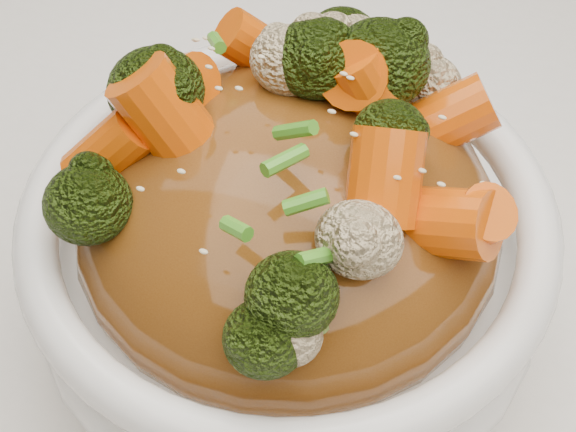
% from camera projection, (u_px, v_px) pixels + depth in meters
% --- Properties ---
extents(tablecloth, '(1.20, 0.80, 0.04)m').
position_uv_depth(tablecloth, '(399.00, 289.00, 0.43)').
color(tablecloth, white).
rests_on(tablecloth, dining_table).
extents(bowl, '(0.23, 0.23, 0.08)m').
position_uv_depth(bowl, '(288.00, 265.00, 0.37)').
color(bowl, white).
rests_on(bowl, tablecloth).
extents(sauce_base, '(0.19, 0.19, 0.09)m').
position_uv_depth(sauce_base, '(288.00, 221.00, 0.34)').
color(sauce_base, brown).
rests_on(sauce_base, bowl).
extents(carrots, '(0.19, 0.19, 0.05)m').
position_uv_depth(carrots, '(288.00, 106.00, 0.30)').
color(carrots, '#E75907').
rests_on(carrots, sauce_base).
extents(broccoli, '(0.19, 0.19, 0.04)m').
position_uv_depth(broccoli, '(288.00, 109.00, 0.30)').
color(broccoli, black).
rests_on(broccoli, sauce_base).
extents(cauliflower, '(0.19, 0.19, 0.03)m').
position_uv_depth(cauliflower, '(288.00, 113.00, 0.30)').
color(cauliflower, beige).
rests_on(cauliflower, sauce_base).
extents(scallions, '(0.14, 0.14, 0.02)m').
position_uv_depth(scallions, '(288.00, 104.00, 0.30)').
color(scallions, '#479823').
rests_on(scallions, sauce_base).
extents(sesame_seeds, '(0.17, 0.17, 0.01)m').
position_uv_depth(sesame_seeds, '(288.00, 104.00, 0.30)').
color(sesame_seeds, beige).
rests_on(sesame_seeds, sauce_base).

